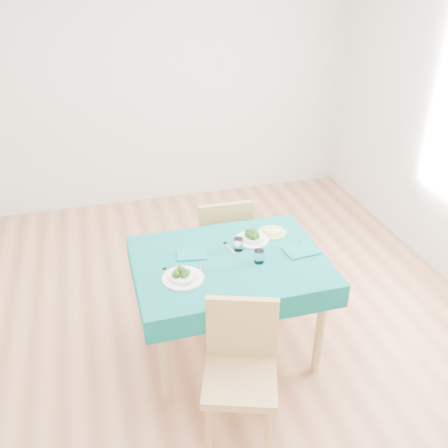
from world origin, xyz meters
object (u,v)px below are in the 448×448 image
object	(u,v)px
bowl_near	(183,274)
side_plate	(272,233)
chair_far	(221,229)
chair_near	(240,369)
bowl_far	(252,236)
table	(229,306)

from	to	relation	value
bowl_near	side_plate	size ratio (longest dim) A/B	1.29
chair_far	side_plate	size ratio (longest dim) A/B	5.28
bowl_near	chair_near	bearing A→B (deg)	-71.05
bowl_far	side_plate	xyz separation A→B (m)	(0.17, 0.06, -0.03)
table	bowl_far	bearing A→B (deg)	40.56
chair_far	side_plate	xyz separation A→B (m)	(0.23, -0.55, 0.24)
side_plate	bowl_near	bearing A→B (deg)	-152.57
chair_far	bowl_near	xyz separation A→B (m)	(-0.49, -0.92, 0.27)
chair_near	bowl_far	bearing A→B (deg)	87.36
side_plate	chair_near	bearing A→B (deg)	-119.22
bowl_near	side_plate	world-z (taller)	bowl_near
chair_far	bowl_far	xyz separation A→B (m)	(0.06, -0.60, 0.27)
chair_near	bowl_near	size ratio (longest dim) A/B	3.96
table	side_plate	distance (m)	0.59
chair_far	bowl_near	size ratio (longest dim) A/B	4.10
chair_far	chair_near	bearing A→B (deg)	80.61
chair_near	side_plate	distance (m)	1.10
chair_far	side_plate	bearing A→B (deg)	114.58
bowl_far	side_plate	bearing A→B (deg)	18.19
chair_near	chair_far	world-z (taller)	chair_far
table	bowl_near	xyz separation A→B (m)	(-0.33, -0.13, 0.42)
bowl_near	side_plate	distance (m)	0.81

